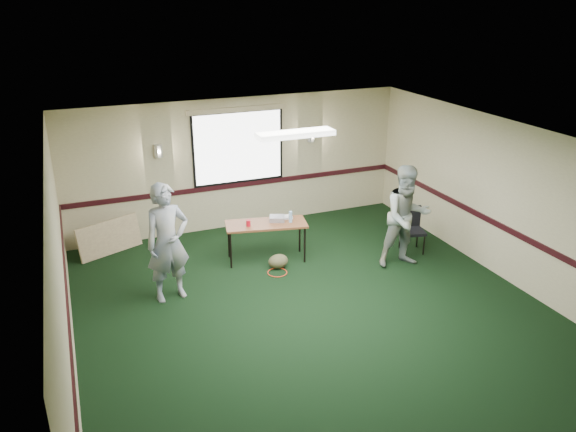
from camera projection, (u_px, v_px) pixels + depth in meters
name	position (u px, v px, depth m)	size (l,w,h in m)	color
ground	(320.00, 319.00, 8.53)	(8.00, 8.00, 0.00)	black
room_shell	(270.00, 180.00, 9.77)	(8.00, 8.02, 8.00)	#BCAD88
folding_table	(266.00, 226.00, 10.17)	(1.55, 0.87, 0.73)	brown
projector	(277.00, 219.00, 10.23)	(0.27, 0.23, 0.09)	gray
game_console	(287.00, 217.00, 10.35)	(0.19, 0.15, 0.05)	silver
red_cup	(248.00, 223.00, 9.99)	(0.08, 0.08, 0.12)	#B90C1C
water_bottle	(291.00, 217.00, 10.15)	(0.06, 0.06, 0.21)	#87B6DD
duffel_bag	(278.00, 261.00, 10.06)	(0.36, 0.27, 0.26)	#444027
cable_coil	(277.00, 272.00, 9.91)	(0.35, 0.35, 0.02)	red
folded_table	(110.00, 237.00, 10.57)	(1.24, 0.05, 0.64)	#997C5F
conference_chair	(411.00, 225.00, 10.64)	(0.51, 0.52, 0.85)	black
person_left	(168.00, 243.00, 8.78)	(0.71, 0.46, 1.94)	#394F7E
person_right	(406.00, 217.00, 9.89)	(0.91, 0.71, 1.87)	#7094AF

